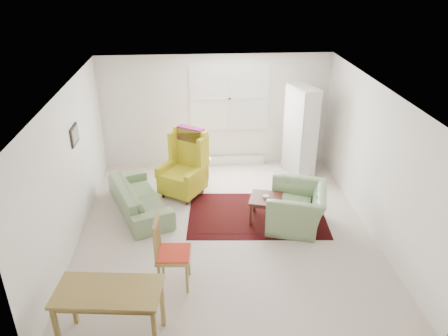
{
  "coord_description": "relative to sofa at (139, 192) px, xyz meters",
  "views": [
    {
      "loc": [
        -0.5,
        -6.42,
        4.33
      ],
      "look_at": [
        0.0,
        0.3,
        1.05
      ],
      "focal_mm": 35.0,
      "sensor_mm": 36.0,
      "label": 1
    }
  ],
  "objects": [
    {
      "name": "room",
      "position": [
        1.57,
        -0.54,
        0.87
      ],
      "size": [
        5.04,
        5.54,
        2.51
      ],
      "color": "beige",
      "rests_on": "ground"
    },
    {
      "name": "wingback_chair",
      "position": [
        0.8,
        0.54,
        0.28
      ],
      "size": [
        1.09,
        1.1,
        1.33
      ],
      "primitive_type": null,
      "rotation": [
        0.0,
        0.0,
        -0.58
      ],
      "color": "gold",
      "rests_on": "ground"
    },
    {
      "name": "desk_chair",
      "position": [
        0.71,
        -2.12,
        0.16
      ],
      "size": [
        0.51,
        0.51,
        1.1
      ],
      "primitive_type": null,
      "rotation": [
        0.0,
        0.0,
        1.51
      ],
      "color": "olive",
      "rests_on": "ground"
    },
    {
      "name": "cabinet",
      "position": [
        3.33,
        1.4,
        0.58
      ],
      "size": [
        0.63,
        0.86,
        1.93
      ],
      "primitive_type": null,
      "rotation": [
        0.0,
        0.0,
        0.32
      ],
      "color": "silver",
      "rests_on": "ground"
    },
    {
      "name": "rug",
      "position": [
        2.17,
        -0.34,
        -0.37
      ],
      "size": [
        2.61,
        1.79,
        0.03
      ],
      "primitive_type": null,
      "rotation": [
        0.0,
        0.0,
        -0.07
      ],
      "color": "black",
      "rests_on": "ground"
    },
    {
      "name": "stool",
      "position": [
        1.2,
        1.13,
        -0.12
      ],
      "size": [
        0.52,
        0.52,
        0.52
      ],
      "primitive_type": null,
      "rotation": [
        0.0,
        0.0,
        -0.43
      ],
      "color": "white",
      "rests_on": "ground"
    },
    {
      "name": "coffee_table",
      "position": [
        2.3,
        -0.48,
        -0.16
      ],
      "size": [
        0.69,
        0.69,
        0.45
      ],
      "primitive_type": null,
      "rotation": [
        0.0,
        0.0,
        -0.28
      ],
      "color": "#471E15",
      "rests_on": "ground"
    },
    {
      "name": "desk",
      "position": [
        -0.02,
        -3.1,
        0.01
      ],
      "size": [
        1.32,
        0.76,
        0.79
      ],
      "primitive_type": null,
      "rotation": [
        0.0,
        0.0,
        -0.11
      ],
      "color": "olive",
      "rests_on": "ground"
    },
    {
      "name": "sofa",
      "position": [
        0.0,
        0.0,
        0.0
      ],
      "size": [
        1.4,
        2.05,
        0.77
      ],
      "primitive_type": "imported",
      "rotation": [
        0.0,
        0.0,
        1.95
      ],
      "color": "#6D885B",
      "rests_on": "ground"
    },
    {
      "name": "armchair",
      "position": [
        2.81,
        -0.7,
        0.05
      ],
      "size": [
        1.25,
        1.34,
        0.87
      ],
      "primitive_type": "imported",
      "rotation": [
        0.0,
        0.0,
        -1.85
      ],
      "color": "#6D885B",
      "rests_on": "ground"
    }
  ]
}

